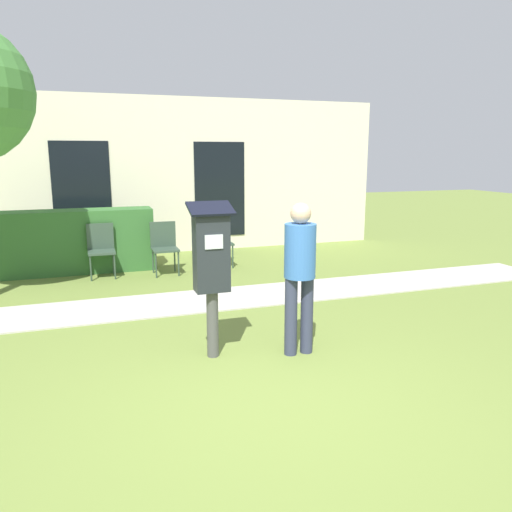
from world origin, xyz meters
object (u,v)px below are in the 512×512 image
object	(u,v)px
outdoor_chair_left	(101,246)
outdoor_chair_middle	(164,244)
parking_meter	(211,260)
person_standing	(300,267)
outdoor_chair_right	(218,238)

from	to	relation	value
outdoor_chair_left	outdoor_chair_middle	world-z (taller)	same
parking_meter	person_standing	size ratio (longest dim) A/B	1.01
parking_meter	person_standing	xyz separation A→B (m)	(0.87, -0.22, -0.09)
parking_meter	outdoor_chair_right	xyz separation A→B (m)	(1.14, 4.09, -0.49)
outdoor_chair_right	outdoor_chair_left	bearing A→B (deg)	167.04
outdoor_chair_middle	person_standing	bearing A→B (deg)	-87.87
person_standing	outdoor_chair_middle	distance (m)	4.12
parking_meter	person_standing	bearing A→B (deg)	-14.08
outdoor_chair_middle	outdoor_chair_right	distance (m)	1.08
outdoor_chair_left	outdoor_chair_right	distance (m)	2.09
person_standing	outdoor_chair_right	distance (m)	4.33
parking_meter	outdoor_chair_left	world-z (taller)	parking_meter
person_standing	outdoor_chair_right	world-z (taller)	person_standing
outdoor_chair_left	outdoor_chair_right	world-z (taller)	same
parking_meter	outdoor_chair_middle	world-z (taller)	parking_meter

